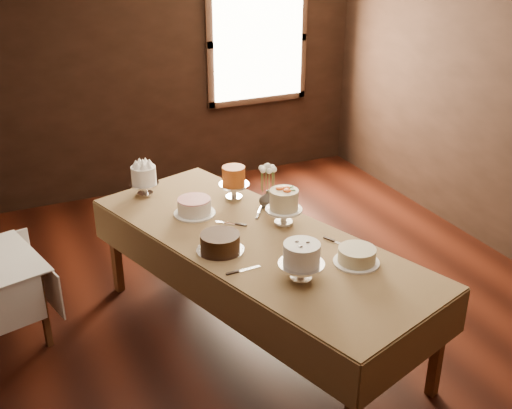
% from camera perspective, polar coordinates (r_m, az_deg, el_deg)
% --- Properties ---
extents(floor, '(5.00, 6.00, 0.01)m').
position_cam_1_polar(floor, '(4.93, 1.00, -10.96)').
color(floor, black).
rests_on(floor, ground).
extents(wall_back, '(5.00, 0.02, 2.80)m').
position_cam_1_polar(wall_back, '(6.98, -9.94, 12.24)').
color(wall_back, black).
rests_on(wall_back, ground).
extents(window, '(1.10, 0.05, 1.30)m').
position_cam_1_polar(window, '(7.32, 0.22, 14.79)').
color(window, '#FFEABF').
rests_on(window, wall_back).
extents(display_table, '(1.82, 2.89, 0.84)m').
position_cam_1_polar(display_table, '(4.40, 0.05, -3.82)').
color(display_table, '#512E18').
rests_on(display_table, ground).
extents(cake_meringue, '(0.28, 0.28, 0.25)m').
position_cam_1_polar(cake_meringue, '(5.08, -10.23, 2.09)').
color(cake_meringue, silver).
rests_on(cake_meringue, display_table).
extents(cake_lattice, '(0.33, 0.33, 0.12)m').
position_cam_1_polar(cake_lattice, '(4.72, -5.68, -0.27)').
color(cake_lattice, white).
rests_on(cake_lattice, display_table).
extents(cake_caramel, '(0.26, 0.26, 0.28)m').
position_cam_1_polar(cake_caramel, '(4.94, -2.06, 1.86)').
color(cake_caramel, silver).
rests_on(cake_caramel, display_table).
extents(cake_chocolate, '(0.33, 0.33, 0.13)m').
position_cam_1_polar(cake_chocolate, '(4.19, -3.31, -3.56)').
color(cake_chocolate, silver).
rests_on(cake_chocolate, display_table).
extents(cake_flowers, '(0.27, 0.27, 0.28)m').
position_cam_1_polar(cake_flowers, '(4.53, 2.57, -0.37)').
color(cake_flowers, white).
rests_on(cake_flowers, display_table).
extents(cake_swirl, '(0.32, 0.32, 0.27)m').
position_cam_1_polar(cake_swirl, '(3.84, 4.18, -5.42)').
color(cake_swirl, silver).
rests_on(cake_swirl, display_table).
extents(cake_cream, '(0.35, 0.35, 0.11)m').
position_cam_1_polar(cake_cream, '(4.10, 9.24, -4.71)').
color(cake_cream, white).
rests_on(cake_cream, display_table).
extents(cake_server_a, '(0.15, 0.21, 0.01)m').
position_cam_1_polar(cake_server_a, '(4.23, 4.16, -4.12)').
color(cake_server_a, silver).
rests_on(cake_server_a, display_table).
extents(cake_server_b, '(0.12, 0.23, 0.01)m').
position_cam_1_polar(cake_server_b, '(4.32, 8.03, -3.70)').
color(cake_server_b, silver).
rests_on(cake_server_b, display_table).
extents(cake_server_c, '(0.19, 0.18, 0.01)m').
position_cam_1_polar(cake_server_c, '(4.58, -2.81, -1.68)').
color(cake_server_c, silver).
rests_on(cake_server_c, display_table).
extents(cake_server_d, '(0.16, 0.21, 0.01)m').
position_cam_1_polar(cake_server_d, '(4.78, 0.40, -0.48)').
color(cake_server_d, silver).
rests_on(cake_server_d, display_table).
extents(cake_server_e, '(0.24, 0.04, 0.01)m').
position_cam_1_polar(cake_server_e, '(4.00, -0.60, -5.90)').
color(cake_server_e, silver).
rests_on(cake_server_e, display_table).
extents(flower_vase, '(0.19, 0.19, 0.14)m').
position_cam_1_polar(flower_vase, '(4.81, 1.06, 0.53)').
color(flower_vase, '#2D2823').
rests_on(flower_vase, display_table).
extents(flower_bouquet, '(0.14, 0.14, 0.20)m').
position_cam_1_polar(flower_bouquet, '(4.73, 1.08, 2.62)').
color(flower_bouquet, white).
rests_on(flower_bouquet, flower_vase).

